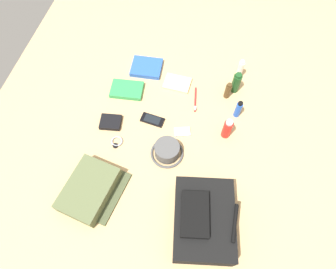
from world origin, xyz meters
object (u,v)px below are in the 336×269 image
cologne_bottle (228,91)px  toothbrush (195,101)px  cell_phone (152,120)px  media_player (182,132)px  toothpaste_tube (240,69)px  wallet (111,122)px  shampoo_bottle (236,83)px  toiletry_pouch (90,190)px  paperback_novel (147,68)px  bucket_hat (167,151)px  wristwatch (117,142)px  travel_guidebook (127,90)px  deodorant_spray (238,109)px  sunscreen_spray (227,129)px  backpack (203,220)px  notepad (177,83)px

cologne_bottle → toothbrush: (0.07, -0.17, -0.04)m
cell_phone → media_player: 0.18m
toothpaste_tube → wallet: (0.47, -0.63, -0.05)m
shampoo_bottle → cell_phone: (0.30, -0.41, -0.06)m
toiletry_pouch → paperback_novel: toiletry_pouch is taller
bucket_hat → wristwatch: (-0.01, -0.27, -0.03)m
cologne_bottle → travel_guidebook: 0.57m
paperback_novel → deodorant_spray: bearing=69.3°
cell_phone → travel_guidebook: bearing=-130.2°
cologne_bottle → wallet: cologne_bottle is taller
toothpaste_tube → wristwatch: toothpaste_tube is taller
toothbrush → wristwatch: bearing=-46.2°
cologne_bottle → sunscreen_spray: bearing=5.5°
backpack → deodorant_spray: (-0.61, 0.09, -0.01)m
notepad → toothbrush: bearing=55.4°
shampoo_bottle → wallet: (0.36, -0.62, -0.05)m
sunscreen_spray → travel_guidebook: size_ratio=0.70×
shampoo_bottle → travel_guidebook: size_ratio=0.71×
toothpaste_tube → travel_guidebook: size_ratio=0.69×
backpack → wallet: size_ratio=3.47×
deodorant_spray → travel_guidebook: bearing=-92.6°
travel_guidebook → deodorant_spray: bearing=87.4°
shampoo_bottle → notepad: (0.03, -0.33, -0.06)m
toothbrush → wallet: wallet is taller
sunscreen_spray → wallet: size_ratio=1.21×
backpack → notepad: size_ratio=2.55×
toiletry_pouch → cell_phone: bearing=157.4°
backpack → toothpaste_tube: 0.88m
backpack → wallet: 0.70m
toothpaste_tube → sunscreen_spray: sunscreen_spray is taller
deodorant_spray → backpack: bearing=-8.6°
paperback_novel → travel_guidebook: bearing=-20.9°
backpack → deodorant_spray: 0.62m
backpack → wristwatch: backpack is taller
paperback_novel → notepad: (0.07, 0.20, -0.00)m
shampoo_bottle → travel_guidebook: shampoo_bottle is taller
sunscreen_spray → travel_guidebook: 0.61m
bucket_hat → cell_phone: bucket_hat is taller
backpack → notepad: 0.80m
toothpaste_tube → deodorant_spray: toothpaste_tube is taller
toothpaste_tube → sunscreen_spray: 0.40m
paperback_novel → wristwatch: paperback_novel is taller
cologne_bottle → wristwatch: bearing=-51.6°
shampoo_bottle → paperback_novel: (-0.04, -0.53, -0.05)m
backpack → deodorant_spray: backpack is taller
wallet → paperback_novel: bearing=159.6°
paperback_novel → notepad: size_ratio=1.23×
cologne_bottle → paperback_novel: cologne_bottle is taller
sunscreen_spray → toothpaste_tube: bearing=176.3°
toothpaste_tube → toiletry_pouch: bearing=-35.6°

